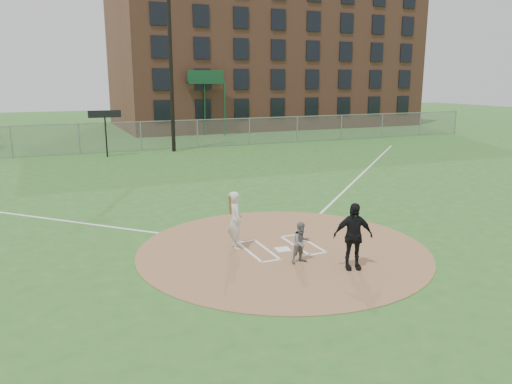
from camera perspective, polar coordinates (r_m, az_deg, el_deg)
name	(u,v)px	position (r m, az deg, el deg)	size (l,w,h in m)	color
ground	(283,250)	(14.59, 3.10, -6.60)	(140.00, 140.00, 0.00)	#2B5F20
dirt_circle	(283,249)	(14.59, 3.10, -6.56)	(8.40, 8.40, 0.02)	#976D47
home_plate	(283,250)	(14.50, 3.09, -6.59)	(0.41, 0.41, 0.03)	silver
foul_line_first	(362,174)	(26.58, 12.02, 2.05)	(0.10, 24.00, 0.01)	white
catcher	(301,243)	(13.41, 5.22, -5.77)	(0.54, 0.42, 1.12)	slate
umpire	(353,236)	(13.10, 11.02, -4.96)	(1.03, 0.43, 1.76)	black
batters_boxes	(281,247)	(14.71, 2.85, -6.33)	(2.08, 1.88, 0.01)	white
batter_at_plate	(235,220)	(14.38, -2.37, -3.23)	(0.67, 1.01, 1.78)	silver
outfield_fence	(141,136)	(35.08, -13.00, 6.23)	(56.08, 0.08, 2.03)	slate
brick_warehouse	(262,53)	(55.00, 0.66, 15.59)	(30.00, 17.17, 15.00)	brown
light_pole	(170,51)	(34.35, -9.77, 15.59)	(1.20, 0.30, 12.22)	black
scoreboard_sign	(105,119)	(32.82, -16.88, 7.98)	(2.00, 0.10, 2.93)	black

